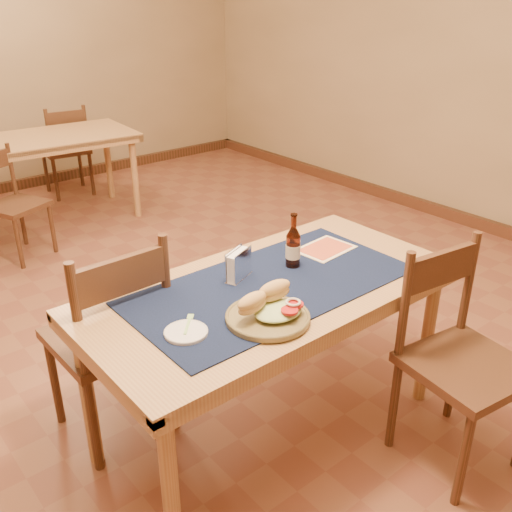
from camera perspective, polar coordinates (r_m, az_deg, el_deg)
room at (r=2.78m, az=-9.58°, el=15.16°), size 6.04×7.04×2.84m
main_table at (r=2.41m, az=1.52°, el=-4.70°), size 1.60×0.80×0.75m
placemat at (r=2.37m, az=1.54°, el=-2.91°), size 1.20×0.60×0.01m
baseboard at (r=3.29m, az=-7.89°, el=-8.62°), size 6.00×7.00×0.10m
back_table at (r=5.16m, az=-20.92°, el=10.14°), size 1.61×0.90×0.75m
chair_main_far at (r=2.55m, az=-14.27°, el=-7.78°), size 0.46×0.46×0.99m
chair_main_near at (r=2.53m, az=19.66°, el=-9.44°), size 0.50×0.50×0.96m
chair_back_near at (r=4.62m, az=-23.26°, el=4.95°), size 0.50×0.50×0.82m
chair_back_far at (r=5.90m, az=-18.44°, el=10.12°), size 0.45×0.45×0.88m
sandwich_plate at (r=2.12m, az=1.33°, el=-5.51°), size 0.32×0.32×0.12m
side_plate at (r=2.06m, az=-7.02°, el=-7.53°), size 0.16×0.16×0.01m
fork at (r=2.10m, az=-6.76°, el=-6.60°), size 0.10×0.11×0.00m
beer_bottle at (r=2.49m, az=3.73°, el=0.90°), size 0.07×0.07×0.25m
napkin_holder at (r=2.39m, az=-1.76°, el=-0.92°), size 0.16×0.11×0.13m
menu_card at (r=2.70m, az=6.92°, el=0.74°), size 0.28×0.21×0.01m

